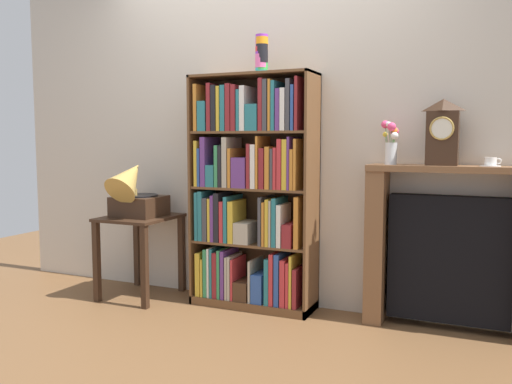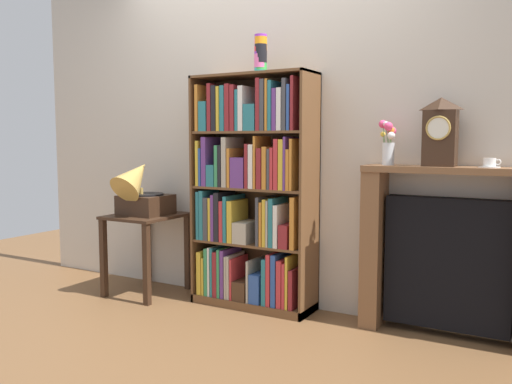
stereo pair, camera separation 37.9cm
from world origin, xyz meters
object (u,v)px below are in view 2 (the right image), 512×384
Objects in this scene: mantel_clock at (440,132)px; cup_stack at (261,54)px; flower_vase at (388,142)px; teacup_with_saucer at (490,164)px; side_table_left at (146,233)px; fireplace_mantel at (447,254)px; gramophone at (140,191)px; bookshelf at (251,198)px.

cup_stack is at bearing -176.11° from mantel_clock.
flower_vase reaches higher than teacup_with_saucer.
side_table_left is 2.51m from teacup_with_saucer.
mantel_clock reaches higher than flower_vase.
fireplace_mantel is (1.24, 0.10, -1.27)m from cup_stack.
mantel_clock is at bearing 3.89° from cup_stack.
mantel_clock reaches higher than gramophone.
gramophone is 1.73× the size of flower_vase.
cup_stack is 0.41× the size of side_table_left.
mantel_clock is (1.28, 0.04, 0.46)m from bookshelf.
side_table_left is at bearing -175.40° from fireplace_mantel.
bookshelf is 2.66× the size of side_table_left.
cup_stack reaches higher than teacup_with_saucer.
cup_stack reaches higher than mantel_clock.
fireplace_mantel is at bearing 4.71° from cup_stack.
cup_stack is 0.90× the size of flower_vase.
cup_stack reaches higher than side_table_left.
teacup_with_saucer is at bearing 3.74° from side_table_left.
gramophone is at bearing -173.36° from flower_vase.
fireplace_mantel is (2.22, 0.18, 0.04)m from side_table_left.
gramophone is 2.46m from teacup_with_saucer.
flower_vase is at bearing 5.32° from cup_stack.
fireplace_mantel is 2.56× the size of mantel_clock.
side_table_left is 5.04× the size of teacup_with_saucer.
gramophone is 1.20× the size of mantel_clock.
flower_vase is at bearing -176.75° from fireplace_mantel.
cup_stack is 1.78m from fireplace_mantel.
bookshelf reaches higher than teacup_with_saucer.
flower_vase is (1.85, 0.22, 0.38)m from gramophone.
flower_vase is at bearing 2.71° from bookshelf.
cup_stack is 0.62× the size of mantel_clock.
side_table_left is at bearing -172.77° from bookshelf.
fireplace_mantel is 0.74m from mantel_clock.
flower_vase reaches higher than fireplace_mantel.
mantel_clock reaches higher than teacup_with_saucer.
gramophone reaches higher than fireplace_mantel.
side_table_left is 0.34m from gramophone.
gramophone is at bearing -174.91° from teacup_with_saucer.
flower_vase is at bearing 4.88° from side_table_left.
cup_stack is 0.52× the size of gramophone.
cup_stack is at bearing -19.99° from bookshelf.
cup_stack reaches higher than gramophone.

